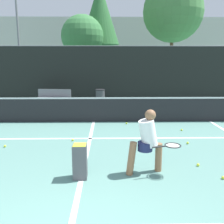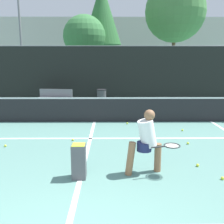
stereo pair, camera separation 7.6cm
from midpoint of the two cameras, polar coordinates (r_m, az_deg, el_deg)
name	(u,v)px [view 2 (the right image)]	position (r m, az deg, el deg)	size (l,w,h in m)	color
court_service_line	(90,138)	(8.03, -4.48, -5.73)	(8.25, 0.10, 0.01)	white
court_center_mark	(87,150)	(7.03, -5.08, -8.29)	(0.10, 6.44, 0.01)	white
net	(94,109)	(10.00, -3.67, 0.73)	(11.09, 0.09, 1.07)	slate
fence_back	(99,75)	(14.29, -2.72, 8.07)	(24.00, 0.06, 3.06)	black
player_practicing	(147,140)	(5.51, 7.95, -5.99)	(1.19, 0.50, 1.37)	#8C6042
tennis_ball_scattered_0	(5,146)	(7.81, -21.94, -6.82)	(0.07, 0.07, 0.07)	#D1E033
tennis_ball_scattered_1	(73,140)	(7.85, -8.24, -5.99)	(0.07, 0.07, 0.07)	#D1E033
tennis_ball_scattered_2	(222,178)	(5.86, 23.27, -13.08)	(0.07, 0.07, 0.07)	#D1E033
tennis_ball_scattered_3	(127,123)	(9.73, 3.56, -2.45)	(0.07, 0.07, 0.07)	#D1E033
tennis_ball_scattered_6	(198,165)	(6.31, 18.48, -10.92)	(0.07, 0.07, 0.07)	#D1E033
tennis_ball_scattered_7	(188,143)	(7.78, 16.47, -6.53)	(0.07, 0.07, 0.07)	#D1E033
tennis_ball_scattered_8	(182,130)	(9.12, 15.31, -3.81)	(0.07, 0.07, 0.07)	#D1E033
ball_hopper	(79,160)	(5.39, -6.80, -10.41)	(0.28, 0.28, 0.71)	#4C4C51
courtside_bench	(55,97)	(13.65, -12.05, 3.23)	(1.75, 0.60, 0.86)	slate
trash_bin	(102,98)	(13.37, -2.12, 3.13)	(0.48, 0.48, 0.86)	#3F3F42
parked_car	(127,86)	(17.40, 3.48, 5.57)	(1.62, 4.23, 1.38)	maroon
floodlight_mast	(19,9)	(21.96, -19.54, 20.44)	(1.10, 0.24, 9.65)	slate
tree_west	(102,14)	(22.43, -2.14, 20.62)	(3.15, 3.15, 8.41)	brown
tree_mid	(175,12)	(22.96, 13.68, 20.42)	(4.82, 4.82, 8.48)	brown
tree_east	(84,37)	(20.74, -5.93, 16.01)	(3.21, 3.21, 5.65)	brown
building_far	(105,50)	(30.84, -1.51, 13.42)	(36.00, 2.40, 6.82)	#B2ADA3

